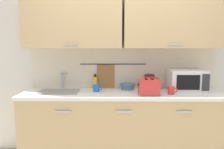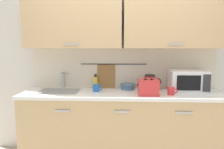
# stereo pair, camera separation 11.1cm
# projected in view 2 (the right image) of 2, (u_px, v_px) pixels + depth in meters

# --- Properties ---
(counter_unit) EXTENTS (2.53, 0.64, 0.90)m
(counter_unit) POSITION_uv_depth(u_px,v_px,m) (122.00, 126.00, 2.86)
(counter_unit) COLOR tan
(counter_unit) RESTS_ON ground
(back_wall_assembly) EXTENTS (3.70, 0.41, 2.50)m
(back_wall_assembly) POSITION_uv_depth(u_px,v_px,m) (123.00, 42.00, 2.95)
(back_wall_assembly) COLOR silver
(back_wall_assembly) RESTS_ON ground
(sink_faucet) EXTENTS (0.09, 0.17, 0.22)m
(sink_faucet) POSITION_uv_depth(u_px,v_px,m) (63.00, 78.00, 3.05)
(sink_faucet) COLOR #B2B5BA
(sink_faucet) RESTS_ON counter_unit
(microwave) EXTENTS (0.46, 0.35, 0.27)m
(microwave) POSITION_uv_depth(u_px,v_px,m) (188.00, 81.00, 2.85)
(microwave) COLOR white
(microwave) RESTS_ON counter_unit
(electric_kettle) EXTENTS (0.23, 0.16, 0.21)m
(electric_kettle) POSITION_uv_depth(u_px,v_px,m) (150.00, 83.00, 2.91)
(electric_kettle) COLOR black
(electric_kettle) RESTS_ON counter_unit
(dish_soap_bottle) EXTENTS (0.06, 0.06, 0.20)m
(dish_soap_bottle) POSITION_uv_depth(u_px,v_px,m) (96.00, 82.00, 3.04)
(dish_soap_bottle) COLOR yellow
(dish_soap_bottle) RESTS_ON counter_unit
(mug_near_sink) EXTENTS (0.12, 0.08, 0.09)m
(mug_near_sink) POSITION_uv_depth(u_px,v_px,m) (96.00, 88.00, 2.84)
(mug_near_sink) COLOR blue
(mug_near_sink) RESTS_ON counter_unit
(mixing_bowl) EXTENTS (0.21, 0.21, 0.08)m
(mixing_bowl) POSITION_uv_depth(u_px,v_px,m) (128.00, 86.00, 2.97)
(mixing_bowl) COLOR #4C7093
(mixing_bowl) RESTS_ON counter_unit
(toaster) EXTENTS (0.26, 0.17, 0.19)m
(toaster) POSITION_uv_depth(u_px,v_px,m) (149.00, 87.00, 2.62)
(toaster) COLOR red
(toaster) RESTS_ON counter_unit
(mug_by_kettle) EXTENTS (0.12, 0.08, 0.09)m
(mug_by_kettle) POSITION_uv_depth(u_px,v_px,m) (171.00, 91.00, 2.64)
(mug_by_kettle) COLOR red
(mug_by_kettle) RESTS_ON counter_unit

